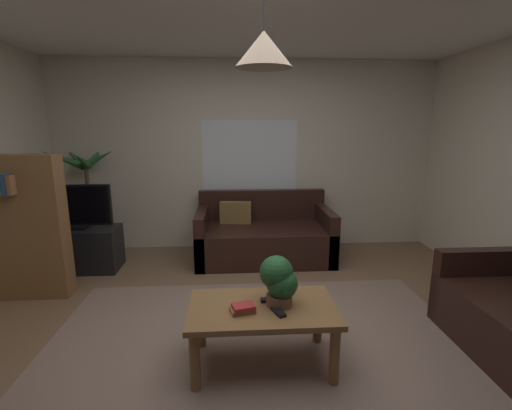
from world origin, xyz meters
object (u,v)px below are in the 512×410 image
(remote_on_table_0, at_px, (277,311))
(remote_on_table_1, at_px, (272,300))
(tv_stand, at_px, (80,249))
(bookshelf_corner, at_px, (27,226))
(coffee_table, at_px, (263,316))
(potted_palm_corner, at_px, (89,207))
(book_on_table_1, at_px, (243,307))
(potted_plant_on_table, at_px, (279,280))
(book_on_table_0, at_px, (243,310))
(pendant_lamp, at_px, (264,49))
(couch_under_window, at_px, (263,237))
(tv, at_px, (74,207))

(remote_on_table_0, bearing_deg, remote_on_table_1, 75.67)
(tv_stand, xyz_separation_m, bookshelf_corner, (-0.19, -0.66, 0.47))
(coffee_table, xyz_separation_m, potted_palm_corner, (-2.04, 2.39, 0.27))
(book_on_table_1, bearing_deg, potted_palm_corner, 127.73)
(remote_on_table_1, bearing_deg, potted_palm_corner, -140.98)
(remote_on_table_1, xyz_separation_m, potted_plant_on_table, (0.04, -0.04, 0.17))
(book_on_table_0, bearing_deg, potted_palm_corner, 127.69)
(book_on_table_0, bearing_deg, book_on_table_1, -40.62)
(coffee_table, xyz_separation_m, remote_on_table_1, (0.07, 0.07, 0.09))
(bookshelf_corner, bearing_deg, coffee_table, -28.93)
(pendant_lamp, bearing_deg, couch_under_window, 84.95)
(remote_on_table_1, height_order, potted_palm_corner, potted_palm_corner)
(book_on_table_1, height_order, tv, tv)
(remote_on_table_0, bearing_deg, pendant_lamp, 112.42)
(potted_plant_on_table, height_order, pendant_lamp, pendant_lamp)
(remote_on_table_1, bearing_deg, remote_on_table_0, 3.96)
(book_on_table_0, height_order, pendant_lamp, pendant_lamp)
(coffee_table, bearing_deg, tv_stand, 136.89)
(remote_on_table_1, distance_m, potted_plant_on_table, 0.18)
(book_on_table_1, relative_size, potted_plant_on_table, 0.41)
(couch_under_window, bearing_deg, bookshelf_corner, -159.09)
(book_on_table_1, height_order, remote_on_table_1, book_on_table_1)
(book_on_table_0, bearing_deg, tv_stand, 133.69)
(potted_plant_on_table, bearing_deg, coffee_table, -168.01)
(remote_on_table_1, distance_m, tv, 2.73)
(book_on_table_0, distance_m, potted_plant_on_table, 0.32)
(tv, bearing_deg, potted_plant_on_table, -40.82)
(remote_on_table_0, bearing_deg, potted_plant_on_table, 57.31)
(book_on_table_0, xyz_separation_m, book_on_table_1, (0.01, -0.01, 0.03))
(remote_on_table_0, height_order, remote_on_table_1, same)
(remote_on_table_0, relative_size, remote_on_table_1, 1.00)
(potted_plant_on_table, bearing_deg, tv, 139.18)
(bookshelf_corner, bearing_deg, remote_on_table_0, -29.77)
(tv, relative_size, potted_palm_corner, 0.57)
(tv_stand, xyz_separation_m, pendant_lamp, (1.99, -1.86, 1.85))
(bookshelf_corner, bearing_deg, potted_plant_on_table, -27.23)
(couch_under_window, bearing_deg, book_on_table_0, -98.54)
(tv, distance_m, pendant_lamp, 3.02)
(tv_stand, bearing_deg, potted_plant_on_table, -41.15)
(book_on_table_1, bearing_deg, tv, 134.03)
(potted_plant_on_table, height_order, tv, tv)
(coffee_table, height_order, remote_on_table_0, remote_on_table_0)
(tv_stand, bearing_deg, potted_palm_corner, 96.08)
(coffee_table, relative_size, pendant_lamp, 2.03)
(potted_palm_corner, bearing_deg, remote_on_table_0, -49.33)
(potted_palm_corner, height_order, bookshelf_corner, potted_palm_corner)
(couch_under_window, xyz_separation_m, tv_stand, (-2.17, -0.24, -0.02))
(book_on_table_1, relative_size, potted_palm_corner, 0.10)
(remote_on_table_0, xyz_separation_m, bookshelf_corner, (-2.26, 1.29, 0.26))
(remote_on_table_0, xyz_separation_m, pendant_lamp, (-0.09, 0.09, 1.65))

